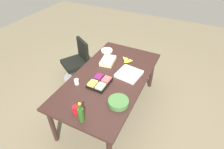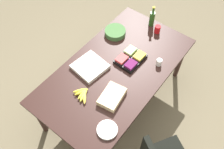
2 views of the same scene
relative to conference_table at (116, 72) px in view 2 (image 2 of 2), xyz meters
name	(u,v)px [view 2 (image 2 of 2)]	position (x,y,z in m)	size (l,w,h in m)	color
ground_plane	(115,100)	(0.00, 0.00, -0.70)	(10.00, 10.00, 0.00)	#6E634B
conference_table	(116,72)	(0.00, 0.00, 0.00)	(2.09, 1.14, 0.78)	black
banana_bunch	(82,94)	(0.54, -0.07, 0.10)	(0.19, 0.23, 0.04)	yellow
salad_bowl	(115,32)	(-0.47, -0.37, 0.11)	(0.29, 0.29, 0.07)	#3F6A36
red_solo_cup	(157,29)	(-0.86, 0.06, 0.13)	(0.08, 0.08, 0.11)	red
fruit_platter	(130,58)	(-0.22, 0.06, 0.10)	(0.37, 0.29, 0.07)	black
paper_cup	(159,62)	(-0.38, 0.38, 0.12)	(0.07, 0.07, 0.09)	white
sheet_cake	(112,97)	(0.36, 0.22, 0.11)	(0.32, 0.22, 0.07)	beige
paper_plate_stack	(107,130)	(0.70, 0.41, 0.09)	(0.22, 0.22, 0.03)	white
pizza_box	(90,67)	(0.19, -0.26, 0.10)	(0.36, 0.36, 0.05)	silver
wine_bottle	(152,18)	(-0.93, -0.08, 0.19)	(0.09, 0.09, 0.31)	#25521B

